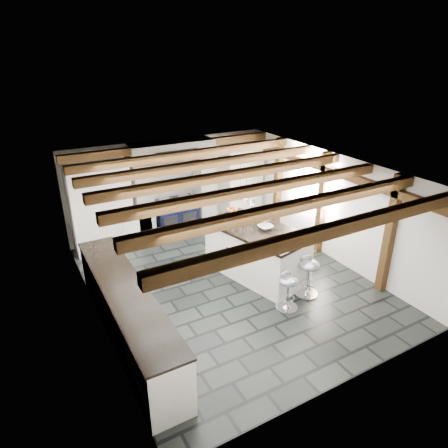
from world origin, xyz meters
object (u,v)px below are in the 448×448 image
range_cooker (175,216)px  kitchen_island (257,251)px  bar_stool_far (288,286)px  bar_stool_near (308,271)px

range_cooker → kitchen_island: kitchen_island is taller
bar_stool_far → kitchen_island: bearing=73.7°
kitchen_island → bar_stool_far: size_ratio=3.12×
bar_stool_near → bar_stool_far: bearing=-142.6°
kitchen_island → bar_stool_far: 1.26m
bar_stool_near → bar_stool_far: (-0.59, -0.17, -0.05)m
range_cooker → bar_stool_far: (0.48, -3.89, -0.01)m
bar_stool_near → bar_stool_far: bar_stool_near is taller
range_cooker → kitchen_island: bearing=-76.3°
range_cooker → kitchen_island: (0.64, -2.64, 0.06)m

